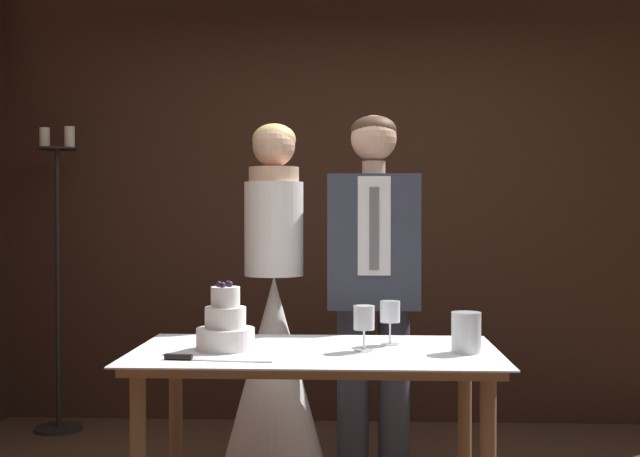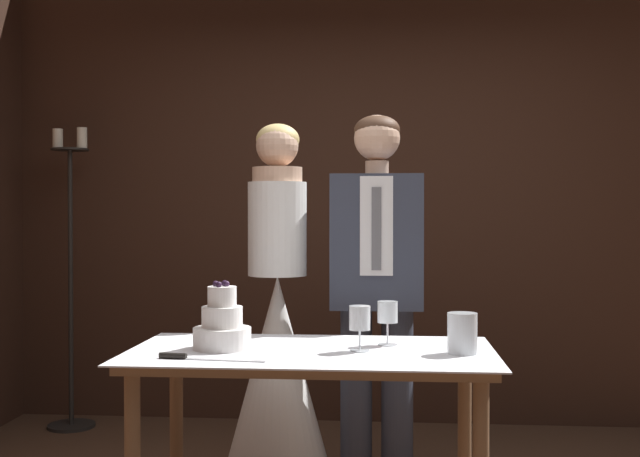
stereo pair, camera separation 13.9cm
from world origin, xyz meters
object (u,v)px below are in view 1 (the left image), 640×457
tiered_cake (225,327)px  cake_knife (197,358)px  wine_glass_near (390,314)px  groom (374,275)px  candle_stand (58,290)px  hurricane_candle (466,333)px  wine_glass_middle (365,320)px  cake_table (316,374)px  bride (274,352)px

tiered_cake → cake_knife: tiered_cake is taller
wine_glass_near → groom: bearing=94.8°
wine_glass_near → groom: (-0.05, 0.62, 0.11)m
groom → candle_stand: size_ratio=0.97×
hurricane_candle → groom: groom is taller
groom → wine_glass_near: bearing=-85.2°
wine_glass_middle → candle_stand: bearing=137.5°
cake_table → cake_knife: cake_knife is taller
bride → candle_stand: size_ratio=0.95×
cake_table → bride: bearing=107.4°
candle_stand → tiered_cake: bearing=-52.3°
groom → candle_stand: candle_stand is taller
tiered_cake → groom: (0.58, 0.76, 0.14)m
bride → candle_stand: candle_stand is taller
hurricane_candle → wine_glass_near: bearing=148.4°
cake_knife → bride: 1.02m
tiered_cake → candle_stand: candle_stand is taller
groom → candle_stand: 2.05m
cake_knife → bride: size_ratio=0.23×
wine_glass_near → candle_stand: candle_stand is taller
tiered_cake → hurricane_candle: tiered_cake is taller
groom → bride: bearing=180.0°
wine_glass_near → groom: size_ratio=0.10×
wine_glass_near → candle_stand: size_ratio=0.10×
cake_table → candle_stand: (-1.61, 1.64, 0.16)m
cake_knife → hurricane_candle: (0.97, 0.20, 0.06)m
cake_knife → candle_stand: (-1.21, 1.87, 0.06)m
wine_glass_middle → hurricane_candle: size_ratio=1.13×
cake_knife → hurricane_candle: bearing=17.7°
wine_glass_near → bride: size_ratio=0.10×
tiered_cake → cake_knife: (-0.06, -0.23, -0.08)m
bride → groom: bearing=-0.0°
wine_glass_middle → bride: bride is taller
cake_knife → hurricane_candle: 0.99m
tiered_cake → cake_knife: 0.25m
groom → hurricane_candle: bearing=-67.5°
wine_glass_near → bride: (-0.52, 0.62, -0.26)m
tiered_cake → groom: groom is taller
cake_table → tiered_cake: size_ratio=5.31×
wine_glass_middle → candle_stand: candle_stand is taller
hurricane_candle → groom: size_ratio=0.09×
tiered_cake → candle_stand: 2.08m
candle_stand → hurricane_candle: bearing=-37.5°
candle_stand → wine_glass_near: bearing=-38.3°
tiered_cake → wine_glass_near: bearing=12.6°
hurricane_candle → candle_stand: (-2.18, 1.67, -0.01)m
cake_knife → wine_glass_near: wine_glass_near is taller
cake_table → wine_glass_middle: 0.28m
tiered_cake → wine_glass_middle: tiered_cake is taller
tiered_cake → wine_glass_near: size_ratio=1.51×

